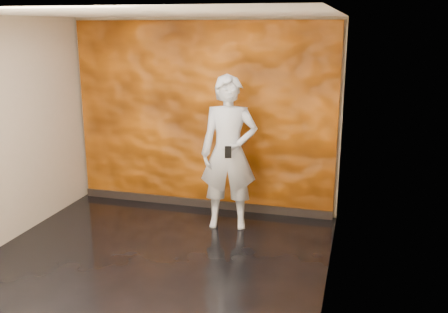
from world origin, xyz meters
The scene contains 5 objects.
room centered at (0.00, 0.00, 1.40)m, with size 4.02×4.02×2.81m.
feature_wall centered at (0.00, 1.96, 1.38)m, with size 3.90×0.06×2.75m, color #CF610B.
baseboard centered at (0.00, 1.92, 0.06)m, with size 3.90×0.04×0.12m, color black.
man centered at (0.58, 1.32, 1.04)m, with size 0.76×0.50×2.07m, color #A3A8B3.
phone centered at (0.65, 1.03, 1.12)m, with size 0.08×0.02×0.16m, color black.
Camera 1 is at (2.25, -4.89, 2.68)m, focal length 40.00 mm.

